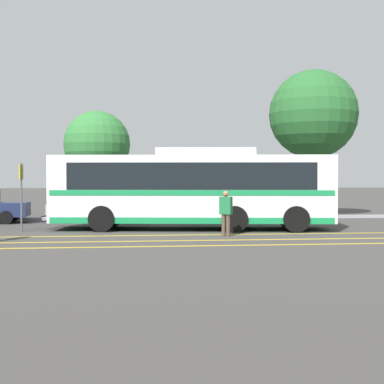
{
  "coord_description": "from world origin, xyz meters",
  "views": [
    {
      "loc": [
        -2.28,
        -21.38,
        1.98
      ],
      "look_at": [
        0.03,
        -0.15,
        1.49
      ],
      "focal_mm": 50.0,
      "sensor_mm": 36.0,
      "label": 1
    }
  ],
  "objects_px": {
    "transit_bus": "(192,188)",
    "parked_car_2": "(230,204)",
    "tree_2": "(97,144)",
    "tree_1": "(313,114)",
    "parked_car_1": "(99,207)",
    "bus_stop_sign": "(21,189)",
    "pedestrian_1": "(226,211)"
  },
  "relations": [
    {
      "from": "transit_bus",
      "to": "tree_2",
      "type": "xyz_separation_m",
      "value": [
        -4.32,
        8.26,
        2.24
      ]
    },
    {
      "from": "parked_car_2",
      "to": "parked_car_1",
      "type": "bearing_deg",
      "value": -92.8
    },
    {
      "from": "transit_bus",
      "to": "pedestrian_1",
      "type": "relative_size",
      "value": 7.21
    },
    {
      "from": "bus_stop_sign",
      "to": "tree_1",
      "type": "bearing_deg",
      "value": -54.61
    },
    {
      "from": "transit_bus",
      "to": "tree_1",
      "type": "bearing_deg",
      "value": -38.51
    },
    {
      "from": "transit_bus",
      "to": "parked_car_2",
      "type": "bearing_deg",
      "value": -21.1
    },
    {
      "from": "parked_car_2",
      "to": "tree_2",
      "type": "relative_size",
      "value": 0.82
    },
    {
      "from": "tree_1",
      "to": "parked_car_1",
      "type": "bearing_deg",
      "value": -166.05
    },
    {
      "from": "pedestrian_1",
      "to": "tree_1",
      "type": "distance_m",
      "value": 12.68
    },
    {
      "from": "bus_stop_sign",
      "to": "tree_2",
      "type": "distance_m",
      "value": 9.09
    },
    {
      "from": "parked_car_1",
      "to": "parked_car_2",
      "type": "distance_m",
      "value": 6.23
    },
    {
      "from": "tree_1",
      "to": "tree_2",
      "type": "distance_m",
      "value": 11.91
    },
    {
      "from": "parked_car_2",
      "to": "tree_2",
      "type": "height_order",
      "value": "tree_2"
    },
    {
      "from": "parked_car_2",
      "to": "tree_2",
      "type": "xyz_separation_m",
      "value": [
        -6.6,
        4.14,
        3.12
      ]
    },
    {
      "from": "tree_2",
      "to": "transit_bus",
      "type": "bearing_deg",
      "value": -62.41
    },
    {
      "from": "bus_stop_sign",
      "to": "tree_1",
      "type": "distance_m",
      "value": 16.3
    },
    {
      "from": "transit_bus",
      "to": "tree_2",
      "type": "relative_size",
      "value": 2.01
    },
    {
      "from": "parked_car_1",
      "to": "tree_1",
      "type": "bearing_deg",
      "value": 106.3
    },
    {
      "from": "tree_1",
      "to": "parked_car_2",
      "type": "bearing_deg",
      "value": -150.13
    },
    {
      "from": "parked_car_1",
      "to": "bus_stop_sign",
      "type": "relative_size",
      "value": 1.83
    },
    {
      "from": "parked_car_1",
      "to": "bus_stop_sign",
      "type": "bearing_deg",
      "value": -28.32
    },
    {
      "from": "transit_bus",
      "to": "bus_stop_sign",
      "type": "height_order",
      "value": "transit_bus"
    },
    {
      "from": "bus_stop_sign",
      "to": "tree_1",
      "type": "relative_size",
      "value": 0.33
    },
    {
      "from": "parked_car_2",
      "to": "tree_1",
      "type": "relative_size",
      "value": 0.59
    },
    {
      "from": "bus_stop_sign",
      "to": "tree_2",
      "type": "height_order",
      "value": "tree_2"
    },
    {
      "from": "parked_car_1",
      "to": "tree_2",
      "type": "relative_size",
      "value": 0.84
    },
    {
      "from": "transit_bus",
      "to": "parked_car_2",
      "type": "relative_size",
      "value": 2.44
    },
    {
      "from": "pedestrian_1",
      "to": "bus_stop_sign",
      "type": "distance_m",
      "value": 7.94
    },
    {
      "from": "parked_car_2",
      "to": "pedestrian_1",
      "type": "distance_m",
      "value": 7.01
    },
    {
      "from": "parked_car_1",
      "to": "parked_car_2",
      "type": "xyz_separation_m",
      "value": [
        6.23,
        -0.13,
        0.07
      ]
    },
    {
      "from": "parked_car_2",
      "to": "tree_2",
      "type": "bearing_deg",
      "value": -123.72
    },
    {
      "from": "transit_bus",
      "to": "tree_1",
      "type": "height_order",
      "value": "tree_1"
    }
  ]
}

